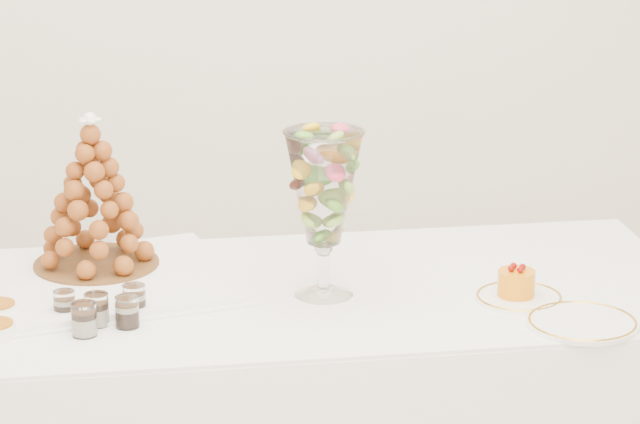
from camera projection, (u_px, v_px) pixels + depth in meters
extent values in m
cube|color=white|center=(256.00, 295.00, 3.42)|extent=(2.03, 0.91, 0.01)
cube|color=white|center=(89.00, 283.00, 3.45)|extent=(0.74, 0.63, 0.02)
cylinder|color=white|center=(324.00, 290.00, 3.41)|extent=(0.13, 0.13, 0.02)
cylinder|color=white|center=(324.00, 266.00, 3.39)|extent=(0.03, 0.03, 0.09)
sphere|color=white|center=(324.00, 247.00, 3.38)|extent=(0.04, 0.04, 0.04)
cylinder|color=white|center=(519.00, 298.00, 3.38)|extent=(0.20, 0.20, 0.01)
cylinder|color=white|center=(582.00, 323.00, 3.23)|extent=(0.24, 0.24, 0.01)
cylinder|color=white|center=(64.00, 305.00, 3.26)|extent=(0.05, 0.05, 0.06)
cylinder|color=white|center=(97.00, 310.00, 3.22)|extent=(0.06, 0.06, 0.07)
cylinder|color=white|center=(134.00, 300.00, 3.28)|extent=(0.06, 0.06, 0.07)
cylinder|color=white|center=(84.00, 319.00, 3.17)|extent=(0.06, 0.06, 0.07)
cylinder|color=white|center=(127.00, 312.00, 3.21)|extent=(0.06, 0.06, 0.07)
cylinder|color=brown|center=(96.00, 263.00, 3.54)|extent=(0.29, 0.29, 0.01)
cone|color=brown|center=(93.00, 190.00, 3.48)|extent=(0.27, 0.27, 0.35)
sphere|color=white|center=(90.00, 120.00, 3.43)|extent=(0.04, 0.04, 0.04)
cylinder|color=orange|center=(516.00, 283.00, 3.37)|extent=(0.08, 0.08, 0.06)
sphere|color=#800804|center=(523.00, 267.00, 3.37)|extent=(0.01, 0.01, 0.01)
sphere|color=#800804|center=(514.00, 266.00, 3.37)|extent=(0.01, 0.01, 0.01)
sphere|color=#800804|center=(511.00, 268.00, 3.35)|extent=(0.01, 0.01, 0.01)
sphere|color=#800804|center=(520.00, 270.00, 3.35)|extent=(0.01, 0.01, 0.01)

